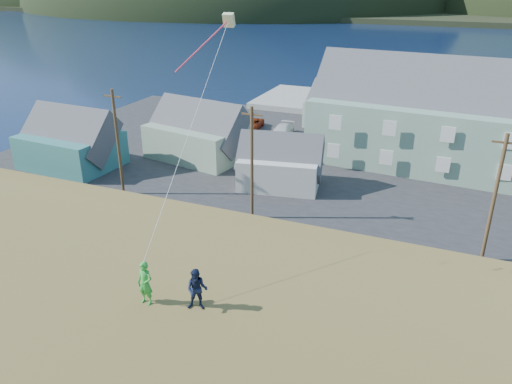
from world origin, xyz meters
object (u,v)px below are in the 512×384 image
kite_flyer_green (145,283)px  lodge (508,125)px  wharf (348,104)px  shed_palegreen_far (349,108)px  shed_teal (70,141)px  kite_flyer_navy (197,290)px  shed_white (280,163)px  shed_palegreen_near (197,133)px

kite_flyer_green → lodge: bearing=73.8°
wharf → shed_palegreen_far: bearing=-77.4°
shed_teal → kite_flyer_navy: size_ratio=6.29×
wharf → shed_white: shed_white is taller
shed_palegreen_far → kite_flyer_navy: bearing=-73.3°
lodge → shed_white: 21.55m
kite_flyer_green → shed_palegreen_near: bearing=119.4°
shed_teal → kite_flyer_green: bearing=-40.1°
shed_white → kite_flyer_green: size_ratio=5.06×
wharf → shed_white: bearing=-88.3°
lodge → shed_teal: (-39.23, -14.00, -2.22)m
wharf → lodge: lodge is taller
lodge → kite_flyer_navy: 39.80m
shed_palegreen_far → kite_flyer_green: kite_flyer_green is taller
shed_palegreen_near → kite_flyer_green: size_ratio=6.83×
shed_palegreen_near → lodge: bearing=24.0°
shed_palegreen_near → shed_palegreen_far: bearing=64.7°
shed_teal → shed_palegreen_near: bearing=37.8°
lodge → kite_flyer_green: 40.75m
lodge → shed_white: lodge is taller
kite_flyer_green → shed_teal: bearing=139.9°
shed_palegreen_near → wharf: bearing=81.6°
shed_white → shed_palegreen_far: shed_palegreen_far is taller
wharf → lodge: (19.40, -20.72, 4.51)m
wharf → shed_white: size_ratio=3.17×
shed_white → kite_flyer_navy: size_ratio=5.34×
wharf → lodge: 28.74m
lodge → kite_flyer_navy: (-11.71, -37.92, 3.01)m
lodge → shed_palegreen_near: (-28.92, -6.91, -2.19)m
shed_palegreen_far → wharf: bearing=113.1°
lodge → shed_palegreen_far: (-16.93, 9.67, -2.32)m
lodge → shed_white: bearing=-145.5°
shed_palegreen_near → shed_palegreen_far: 20.46m
shed_teal → shed_white: size_ratio=1.18×
wharf → kite_flyer_navy: kite_flyer_navy is taller
wharf → shed_palegreen_near: (-9.52, -27.64, 2.32)m
shed_teal → shed_palegreen_near: 12.51m
shed_palegreen_near → shed_white: 11.18m
shed_teal → kite_flyer_navy: 36.84m
wharf → lodge: size_ratio=0.70×
lodge → kite_flyer_green: (-13.51, -38.32, 3.05)m
shed_teal → kite_flyer_navy: kite_flyer_navy is taller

